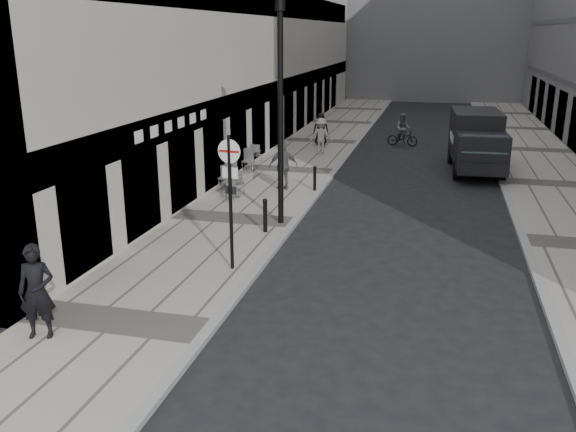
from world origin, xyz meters
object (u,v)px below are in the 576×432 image
(sign_post, at_px, (230,185))
(lamppost, at_px, (280,103))
(walking_man, at_px, (37,292))
(cyclist, at_px, (403,133))
(panel_van, at_px, (477,139))

(sign_post, bearing_deg, lamppost, 93.80)
(walking_man, relative_size, sign_post, 0.56)
(lamppost, bearing_deg, walking_man, -107.78)
(walking_man, bearing_deg, cyclist, 59.08)
(sign_post, bearing_deg, panel_van, 71.75)
(sign_post, height_order, lamppost, lamppost)
(walking_man, bearing_deg, lamppost, 54.34)
(sign_post, relative_size, cyclist, 1.96)
(lamppost, height_order, panel_van, lamppost)
(walking_man, xyz_separation_m, panel_van, (9.10, 18.45, 0.37))
(sign_post, relative_size, lamppost, 0.51)
(cyclist, bearing_deg, lamppost, -93.21)
(sign_post, distance_m, cyclist, 19.95)
(walking_man, bearing_deg, sign_post, 42.41)
(lamppost, relative_size, cyclist, 3.86)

